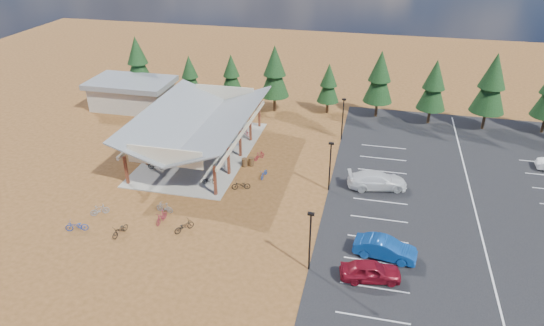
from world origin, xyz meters
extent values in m
plane|color=brown|center=(0.00, 0.00, 0.00)|extent=(140.00, 140.00, 0.00)
cube|color=black|center=(18.50, 3.00, 0.02)|extent=(27.00, 44.00, 0.04)
cube|color=gray|center=(-10.00, 7.00, 0.05)|extent=(10.60, 18.60, 0.10)
cube|color=#582319|center=(-14.60, -1.40, 1.60)|extent=(0.25, 0.25, 3.00)
cube|color=#582319|center=(-14.60, 2.80, 1.60)|extent=(0.25, 0.25, 3.00)
cube|color=#582319|center=(-14.60, 7.00, 1.60)|extent=(0.25, 0.25, 3.00)
cube|color=#582319|center=(-14.60, 11.20, 1.60)|extent=(0.25, 0.25, 3.00)
cube|color=#582319|center=(-14.60, 15.40, 1.60)|extent=(0.25, 0.25, 3.00)
cube|color=#582319|center=(-5.40, -1.40, 1.60)|extent=(0.25, 0.25, 3.00)
cube|color=#582319|center=(-5.40, 2.80, 1.60)|extent=(0.25, 0.25, 3.00)
cube|color=#582319|center=(-5.40, 7.00, 1.60)|extent=(0.25, 0.25, 3.00)
cube|color=#582319|center=(-5.40, 11.20, 1.60)|extent=(0.25, 0.25, 3.00)
cube|color=#582319|center=(-5.40, 15.40, 1.60)|extent=(0.25, 0.25, 3.00)
cube|color=beige|center=(-15.00, 7.00, 3.10)|extent=(0.22, 18.00, 0.35)
cube|color=beige|center=(-5.00, 7.00, 3.10)|extent=(0.22, 18.00, 0.35)
cube|color=slate|center=(-12.90, 7.00, 4.00)|extent=(5.85, 19.40, 2.13)
cube|color=slate|center=(-7.10, 7.00, 4.00)|extent=(5.85, 19.40, 2.13)
cube|color=beige|center=(-10.00, -2.00, 3.90)|extent=(7.50, 0.15, 1.80)
cube|color=beige|center=(-10.00, 16.00, 3.90)|extent=(7.50, 0.15, 1.80)
cube|color=#ADA593|center=(-24.00, 18.00, 1.60)|extent=(10.00, 6.00, 3.20)
cube|color=slate|center=(-24.00, 18.00, 3.55)|extent=(11.00, 7.00, 0.70)
cylinder|color=black|center=(5.00, -10.00, 2.50)|extent=(0.14, 0.14, 5.00)
cube|color=black|center=(5.00, -10.00, 5.05)|extent=(0.50, 0.25, 0.18)
cylinder|color=black|center=(5.00, 2.00, 2.50)|extent=(0.14, 0.14, 5.00)
cube|color=black|center=(5.00, 2.00, 5.05)|extent=(0.50, 0.25, 0.18)
cylinder|color=black|center=(5.00, 14.00, 2.50)|extent=(0.14, 0.14, 5.00)
cube|color=black|center=(5.00, 14.00, 5.05)|extent=(0.50, 0.25, 0.18)
cylinder|color=#4F351C|center=(-4.34, 4.89, 0.45)|extent=(0.60, 0.60, 0.90)
cylinder|color=#4F351C|center=(-3.70, 5.23, 0.45)|extent=(0.60, 0.60, 0.90)
cylinder|color=#382314|center=(-24.95, 22.41, 1.06)|extent=(0.36, 0.36, 2.13)
cone|color=black|center=(-24.95, 22.41, 4.68)|extent=(3.74, 3.74, 5.11)
cone|color=black|center=(-24.95, 22.41, 6.81)|extent=(2.89, 2.89, 3.83)
cylinder|color=#382314|center=(-16.68, 21.14, 0.84)|extent=(0.36, 0.36, 1.68)
cone|color=black|center=(-16.68, 21.14, 3.69)|extent=(2.96, 2.96, 4.03)
cone|color=black|center=(-16.68, 21.14, 5.37)|extent=(2.28, 2.28, 3.02)
cylinder|color=#382314|center=(-11.26, 22.85, 0.84)|extent=(0.36, 0.36, 1.69)
cone|color=black|center=(-11.26, 22.85, 3.71)|extent=(2.97, 2.97, 4.05)
cone|color=black|center=(-11.26, 22.85, 5.40)|extent=(2.29, 2.29, 3.04)
cylinder|color=#382314|center=(-4.77, 21.15, 1.09)|extent=(0.36, 0.36, 2.19)
cone|color=black|center=(-4.77, 21.15, 4.81)|extent=(3.85, 3.85, 5.25)
cone|color=black|center=(-4.77, 21.15, 6.99)|extent=(2.97, 2.97, 3.93)
cylinder|color=#382314|center=(2.26, 22.06, 0.83)|extent=(0.36, 0.36, 1.65)
cone|color=black|center=(2.26, 22.06, 3.63)|extent=(2.91, 2.91, 3.96)
cone|color=black|center=(2.26, 22.06, 5.28)|extent=(2.25, 2.25, 2.97)
cylinder|color=#382314|center=(8.68, 22.24, 1.07)|extent=(0.36, 0.36, 2.14)
cone|color=black|center=(8.68, 22.24, 4.71)|extent=(3.77, 3.77, 5.14)
cone|color=black|center=(8.68, 22.24, 6.85)|extent=(2.91, 2.91, 3.85)
cylinder|color=#382314|center=(15.30, 21.42, 1.01)|extent=(0.36, 0.36, 2.03)
cone|color=black|center=(15.30, 21.42, 4.47)|extent=(3.57, 3.57, 4.87)
cone|color=black|center=(15.30, 21.42, 6.50)|extent=(2.76, 2.76, 3.65)
cylinder|color=#382314|center=(21.82, 21.16, 1.17)|extent=(0.36, 0.36, 2.34)
cone|color=black|center=(21.82, 21.16, 5.15)|extent=(4.12, 4.12, 5.61)
cone|color=black|center=(21.82, 21.16, 7.49)|extent=(3.18, 3.18, 4.21)
cylinder|color=#382314|center=(28.76, 21.61, 1.08)|extent=(0.36, 0.36, 2.16)
imported|color=black|center=(-13.09, 1.91, 0.58)|extent=(1.85, 0.76, 0.95)
imported|color=gray|center=(-10.80, 4.04, 0.59)|extent=(1.62, 0.47, 0.97)
imported|color=navy|center=(-12.65, 8.78, 0.59)|extent=(1.97, 1.02, 0.98)
imported|color=maroon|center=(-12.19, 11.85, 0.61)|extent=(1.75, 1.02, 1.01)
imported|color=black|center=(-6.66, 0.34, 0.50)|extent=(1.55, 0.64, 0.79)
imported|color=#93969B|center=(-6.41, 3.55, 0.64)|extent=(1.86, 0.90, 1.07)
imported|color=navy|center=(-7.09, 9.36, 0.58)|extent=(1.93, 0.97, 0.97)
imported|color=maroon|center=(-6.43, 12.12, 0.57)|extent=(1.62, 0.79, 0.94)
imported|color=black|center=(-11.16, -9.25, 0.48)|extent=(1.04, 1.94, 0.97)
imported|color=gray|center=(-14.44, -6.92, 0.50)|extent=(1.60, 1.41, 1.00)
imported|color=navy|center=(-15.03, -9.60, 0.50)|extent=(2.03, 1.24, 1.01)
imported|color=maroon|center=(-8.55, -6.75, 0.54)|extent=(0.65, 1.84, 1.08)
imported|color=black|center=(-6.12, -7.54, 0.50)|extent=(1.65, 1.95, 1.00)
imported|color=gray|center=(-8.96, -5.21, 0.50)|extent=(1.71, 0.65, 1.01)
imported|color=#173E9D|center=(-1.72, 3.02, 0.45)|extent=(0.76, 1.76, 0.90)
imported|color=maroon|center=(-3.20, 6.77, 0.47)|extent=(1.14, 1.60, 0.95)
imported|color=black|center=(-3.35, 0.19, 0.48)|extent=(1.93, 1.17, 0.96)
imported|color=maroon|center=(9.60, -10.11, 0.80)|extent=(4.73, 2.58, 1.52)
imported|color=#10449B|center=(10.58, -7.22, 0.85)|extent=(5.07, 2.34, 1.61)
imported|color=white|center=(9.55, 3.48, 0.87)|extent=(6.08, 3.45, 1.66)
camera|label=1|loc=(8.83, -38.80, 24.46)|focal=32.00mm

